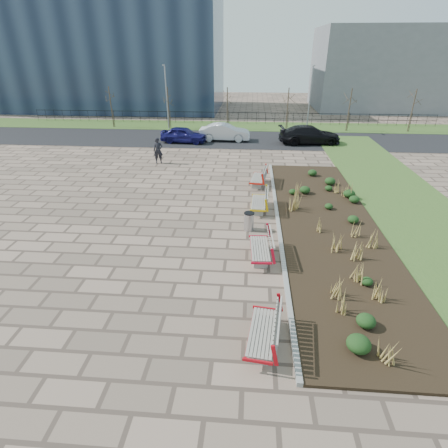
# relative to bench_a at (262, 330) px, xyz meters

# --- Properties ---
(ground) EXTENTS (120.00, 120.00, 0.00)m
(ground) POSITION_rel_bench_a_xyz_m (-3.00, 2.64, -0.50)
(ground) COLOR #866D5C
(ground) RESTS_ON ground
(planting_bed) EXTENTS (4.50, 18.00, 0.10)m
(planting_bed) POSITION_rel_bench_a_xyz_m (3.25, 7.64, -0.45)
(planting_bed) COLOR black
(planting_bed) RESTS_ON ground
(planting_curb) EXTENTS (0.16, 18.00, 0.15)m
(planting_curb) POSITION_rel_bench_a_xyz_m (0.92, 7.64, -0.42)
(planting_curb) COLOR gray
(planting_curb) RESTS_ON ground
(grass_verge_near) EXTENTS (5.00, 38.00, 0.04)m
(grass_verge_near) POSITION_rel_bench_a_xyz_m (8.00, 7.64, -0.48)
(grass_verge_near) COLOR #33511E
(grass_verge_near) RESTS_ON ground
(grass_verge_far) EXTENTS (80.00, 5.00, 0.04)m
(grass_verge_far) POSITION_rel_bench_a_xyz_m (-3.00, 30.64, -0.48)
(grass_verge_far) COLOR #33511E
(grass_verge_far) RESTS_ON ground
(road) EXTENTS (80.00, 7.00, 0.02)m
(road) POSITION_rel_bench_a_xyz_m (-3.00, 24.64, -0.49)
(road) COLOR black
(road) RESTS_ON ground
(bench_a) EXTENTS (1.16, 2.20, 1.00)m
(bench_a) POSITION_rel_bench_a_xyz_m (0.00, 0.00, 0.00)
(bench_a) COLOR #B40C15
(bench_a) RESTS_ON ground
(bench_b) EXTENTS (1.01, 2.14, 1.00)m
(bench_b) POSITION_rel_bench_a_xyz_m (0.00, 4.54, 0.00)
(bench_b) COLOR red
(bench_b) RESTS_ON ground
(bench_c) EXTENTS (1.00, 2.14, 1.00)m
(bench_c) POSITION_rel_bench_a_xyz_m (0.00, 9.16, 0.00)
(bench_c) COLOR gold
(bench_c) RESTS_ON ground
(bench_d) EXTENTS (1.18, 2.20, 1.00)m
(bench_d) POSITION_rel_bench_a_xyz_m (0.00, 12.92, 0.00)
(bench_d) COLOR red
(bench_d) RESTS_ON ground
(litter_bin) EXTENTS (0.46, 0.46, 0.83)m
(litter_bin) POSITION_rel_bench_a_xyz_m (-0.46, 6.94, -0.08)
(litter_bin) COLOR #B2B2B7
(litter_bin) RESTS_ON ground
(pedestrian) EXTENTS (0.75, 0.58, 1.83)m
(pedestrian) POSITION_rel_bench_a_xyz_m (-7.11, 16.86, 0.42)
(pedestrian) COLOR black
(pedestrian) RESTS_ON ground
(car_blue) EXTENTS (4.10, 1.95, 1.35)m
(car_blue) POSITION_rel_bench_a_xyz_m (-6.41, 23.04, 0.20)
(car_blue) COLOR #151356
(car_blue) RESTS_ON road
(car_silver) EXTENTS (4.48, 1.57, 1.47)m
(car_silver) POSITION_rel_bench_a_xyz_m (-2.88, 24.06, 0.26)
(car_silver) COLOR silver
(car_silver) RESTS_ON road
(car_black) EXTENTS (5.46, 2.69, 1.53)m
(car_black) POSITION_rel_bench_a_xyz_m (4.53, 23.53, 0.28)
(car_black) COLOR black
(car_black) RESTS_ON road
(tree_a) EXTENTS (1.40, 1.40, 4.00)m
(tree_a) POSITION_rel_bench_a_xyz_m (-15.00, 29.14, 1.54)
(tree_a) COLOR #4C3D2D
(tree_a) RESTS_ON grass_verge_far
(tree_b) EXTENTS (1.40, 1.40, 4.00)m
(tree_b) POSITION_rel_bench_a_xyz_m (-9.00, 29.14, 1.54)
(tree_b) COLOR #4C3D2D
(tree_b) RESTS_ON grass_verge_far
(tree_c) EXTENTS (1.40, 1.40, 4.00)m
(tree_c) POSITION_rel_bench_a_xyz_m (-3.00, 29.14, 1.54)
(tree_c) COLOR #4C3D2D
(tree_c) RESTS_ON grass_verge_far
(tree_d) EXTENTS (1.40, 1.40, 4.00)m
(tree_d) POSITION_rel_bench_a_xyz_m (3.00, 29.14, 1.54)
(tree_d) COLOR #4C3D2D
(tree_d) RESTS_ON grass_verge_far
(tree_e) EXTENTS (1.40, 1.40, 4.00)m
(tree_e) POSITION_rel_bench_a_xyz_m (9.00, 29.14, 1.54)
(tree_e) COLOR #4C3D2D
(tree_e) RESTS_ON grass_verge_far
(tree_f) EXTENTS (1.40, 1.40, 4.00)m
(tree_f) POSITION_rel_bench_a_xyz_m (15.00, 29.14, 1.54)
(tree_f) COLOR #4C3D2D
(tree_f) RESTS_ON grass_verge_far
(lamp_west) EXTENTS (0.24, 0.60, 6.00)m
(lamp_west) POSITION_rel_bench_a_xyz_m (-9.00, 28.64, 2.54)
(lamp_west) COLOR gray
(lamp_west) RESTS_ON grass_verge_far
(lamp_east) EXTENTS (0.24, 0.60, 6.00)m
(lamp_east) POSITION_rel_bench_a_xyz_m (5.00, 28.64, 2.54)
(lamp_east) COLOR gray
(lamp_east) RESTS_ON grass_verge_far
(railing_fence) EXTENTS (44.00, 0.10, 1.20)m
(railing_fence) POSITION_rel_bench_a_xyz_m (-3.00, 32.14, 0.14)
(railing_fence) COLOR black
(railing_fence) RESTS_ON grass_verge_far
(building_glass) EXTENTS (40.00, 14.00, 15.00)m
(building_glass) POSITION_rel_bench_a_xyz_m (-25.00, 42.64, 7.00)
(building_glass) COLOR #192338
(building_glass) RESTS_ON ground
(building_grey) EXTENTS (18.00, 12.00, 10.00)m
(building_grey) POSITION_rel_bench_a_xyz_m (17.00, 44.64, 4.50)
(building_grey) COLOR slate
(building_grey) RESTS_ON ground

